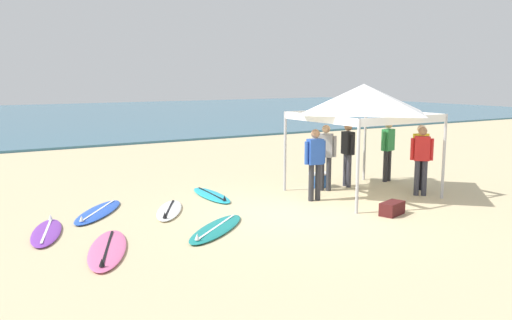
{
  "coord_description": "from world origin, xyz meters",
  "views": [
    {
      "loc": [
        -6.74,
        -9.03,
        2.93
      ],
      "look_at": [
        -0.38,
        1.41,
        1.0
      ],
      "focal_mm": 37.26,
      "sensor_mm": 36.0,
      "label": 1
    }
  ],
  "objects": [
    {
      "name": "ground_plane",
      "position": [
        0.0,
        0.0,
        0.0
      ],
      "size": [
        80.0,
        80.0,
        0.0
      ],
      "primitive_type": "plane",
      "color": "beige"
    },
    {
      "name": "sea",
      "position": [
        0.0,
        31.26,
        0.05
      ],
      "size": [
        80.0,
        36.0,
        0.1
      ],
      "primitive_type": "cube",
      "color": "#386B84",
      "rests_on": "ground"
    },
    {
      "name": "canopy_tent",
      "position": [
        2.29,
        0.74,
        2.39
      ],
      "size": [
        2.86,
        2.86,
        2.75
      ],
      "color": "#B7B7BC",
      "rests_on": "ground"
    },
    {
      "name": "surfboard_blue",
      "position": [
        -3.85,
        2.26,
        0.04
      ],
      "size": [
        1.74,
        2.08,
        0.19
      ],
      "color": "blue",
      "rests_on": "ground"
    },
    {
      "name": "surfboard_teal",
      "position": [
        -2.26,
        -0.2,
        0.04
      ],
      "size": [
        2.01,
        1.82,
        0.19
      ],
      "color": "#19847F",
      "rests_on": "ground"
    },
    {
      "name": "surfboard_white",
      "position": [
        -2.49,
        1.6,
        0.04
      ],
      "size": [
        1.34,
        1.86,
        0.19
      ],
      "color": "white",
      "rests_on": "ground"
    },
    {
      "name": "surfboard_cyan",
      "position": [
        -1.03,
        2.45,
        0.04
      ],
      "size": [
        0.66,
        1.98,
        0.19
      ],
      "color": "#23B2CC",
      "rests_on": "ground"
    },
    {
      "name": "surfboard_purple",
      "position": [
        -5.09,
        1.24,
        0.04
      ],
      "size": [
        1.02,
        1.97,
        0.19
      ],
      "color": "purple",
      "rests_on": "ground"
    },
    {
      "name": "surfboard_pink",
      "position": [
        -4.4,
        -0.35,
        0.04
      ],
      "size": [
        1.38,
        2.32,
        0.19
      ],
      "color": "pink",
      "rests_on": "ground"
    },
    {
      "name": "person_black",
      "position": [
        2.64,
        1.65,
        0.99
      ],
      "size": [
        0.29,
        0.54,
        1.71
      ],
      "color": "#383842",
      "rests_on": "ground"
    },
    {
      "name": "person_green",
      "position": [
        4.08,
        1.62,
        0.99
      ],
      "size": [
        0.54,
        0.3,
        1.71
      ],
      "color": "#2D2D33",
      "rests_on": "ground"
    },
    {
      "name": "person_blue",
      "position": [
        0.88,
        0.8,
        0.99
      ],
      "size": [
        0.54,
        0.27,
        1.71
      ],
      "color": "#2D2D33",
      "rests_on": "ground"
    },
    {
      "name": "person_red",
      "position": [
        3.46,
        -0.13,
        0.99
      ],
      "size": [
        0.43,
        0.4,
        1.71
      ],
      "color": "#383842",
      "rests_on": "ground"
    },
    {
      "name": "person_grey",
      "position": [
        1.81,
        1.56,
        0.99
      ],
      "size": [
        0.42,
        0.42,
        1.71
      ],
      "color": "#2D2D33",
      "rests_on": "ground"
    },
    {
      "name": "person_yellow",
      "position": [
        3.91,
        0.3,
        0.99
      ],
      "size": [
        0.55,
        0.23,
        1.71
      ],
      "color": "black",
      "rests_on": "ground"
    },
    {
      "name": "gear_bag_near_tent",
      "position": [
        1.49,
        -1.12,
        0.14
      ],
      "size": [
        0.67,
        0.49,
        0.28
      ],
      "primitive_type": "cube",
      "rotation": [
        0.0,
        0.0,
        0.31
      ],
      "color": "#4C1919",
      "rests_on": "ground"
    },
    {
      "name": "cooler_box",
      "position": [
        1.96,
        1.97,
        0.2
      ],
      "size": [
        0.5,
        0.36,
        0.39
      ],
      "color": "#2D60B7",
      "rests_on": "ground"
    }
  ]
}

